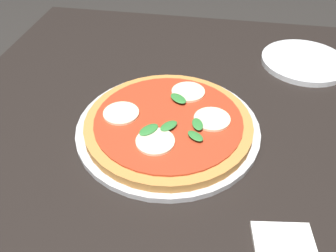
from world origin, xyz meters
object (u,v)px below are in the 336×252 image
(dining_table, at_px, (157,178))
(pizza, at_px, (169,123))
(serving_tray, at_px, (168,127))
(plate_white, at_px, (304,62))

(dining_table, relative_size, pizza, 3.60)
(serving_tray, height_order, plate_white, plate_white)
(serving_tray, bearing_deg, plate_white, 136.14)
(plate_white, bearing_deg, serving_tray, -43.86)
(dining_table, bearing_deg, serving_tray, 160.45)
(serving_tray, xyz_separation_m, pizza, (0.01, 0.00, 0.02))
(dining_table, distance_m, plate_white, 0.49)
(serving_tray, bearing_deg, pizza, 18.84)
(dining_table, xyz_separation_m, pizza, (-0.04, 0.02, 0.13))
(dining_table, height_order, serving_tray, serving_tray)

